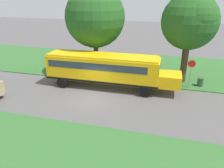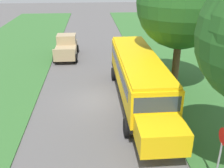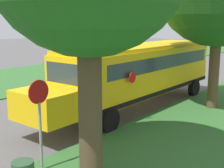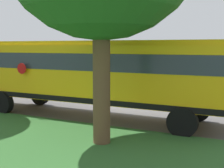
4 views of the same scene
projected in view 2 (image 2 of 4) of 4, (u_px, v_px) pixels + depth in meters
The scene contains 5 objects.
ground_plane at pixel (96, 100), 17.79m from camera, with size 120.00×120.00×0.00m, color #565454.
school_bus at pixel (138, 75), 16.87m from camera, with size 2.84×12.42×3.16m.
pickup_truck at pixel (66, 46), 26.56m from camera, with size 2.28×5.40×2.10m.
oak_tree_beside_bus at pixel (182, 2), 17.08m from camera, with size 6.08×6.08×9.18m.
stop_sign at pixel (221, 151), 10.04m from camera, with size 0.08×0.68×2.74m.
Camera 2 is at (0.24, 15.92, 8.09)m, focal length 42.00 mm.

